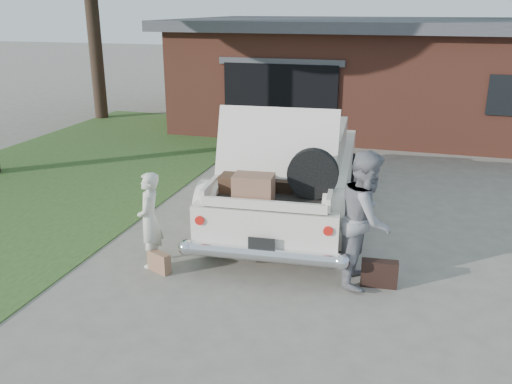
# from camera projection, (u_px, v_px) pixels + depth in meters

# --- Properties ---
(ground) EXTENTS (90.00, 90.00, 0.00)m
(ground) POSITION_uv_depth(u_px,v_px,m) (244.00, 278.00, 7.74)
(ground) COLOR gray
(ground) RESTS_ON ground
(grass_strip) EXTENTS (6.00, 16.00, 0.02)m
(grass_strip) POSITION_uv_depth(u_px,v_px,m) (48.00, 182.00, 11.94)
(grass_strip) COLOR #2D4C1E
(grass_strip) RESTS_ON ground
(house) EXTENTS (12.80, 7.80, 3.30)m
(house) POSITION_uv_depth(u_px,v_px,m) (382.00, 72.00, 17.33)
(house) COLOR brown
(house) RESTS_ON ground
(sedan) EXTENTS (2.59, 5.75, 2.25)m
(sedan) POSITION_uv_depth(u_px,v_px,m) (292.00, 172.00, 9.87)
(sedan) COLOR silver
(sedan) RESTS_ON ground
(woman_left) EXTENTS (0.48, 0.60, 1.44)m
(woman_left) POSITION_uv_depth(u_px,v_px,m) (150.00, 220.00, 7.92)
(woman_left) COLOR beige
(woman_left) RESTS_ON ground
(woman_right) EXTENTS (0.76, 0.95, 1.89)m
(woman_right) POSITION_uv_depth(u_px,v_px,m) (366.00, 218.00, 7.36)
(woman_right) COLOR gray
(woman_right) RESTS_ON ground
(suitcase_left) EXTENTS (0.41, 0.28, 0.30)m
(suitcase_left) POSITION_uv_depth(u_px,v_px,m) (159.00, 262.00, 7.88)
(suitcase_left) COLOR #95694C
(suitcase_left) RESTS_ON ground
(suitcase_right) EXTENTS (0.51, 0.20, 0.38)m
(suitcase_right) POSITION_uv_depth(u_px,v_px,m) (379.00, 274.00, 7.45)
(suitcase_right) COLOR black
(suitcase_right) RESTS_ON ground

